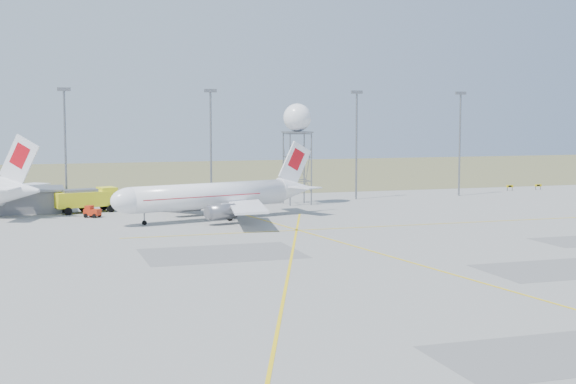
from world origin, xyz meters
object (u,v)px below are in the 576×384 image
object	(u,v)px
radar_tower	(297,148)
baggage_tug	(92,213)
fire_truck	(88,201)
airliner_main	(213,196)

from	to	relation	value
radar_tower	baggage_tug	bearing A→B (deg)	-167.98
radar_tower	fire_truck	size ratio (longest dim) A/B	1.71
airliner_main	radar_tower	world-z (taller)	radar_tower
airliner_main	baggage_tug	xyz separation A→B (m)	(-17.41, 8.43, -2.90)
airliner_main	baggage_tug	bearing A→B (deg)	-41.50
baggage_tug	airliner_main	bearing A→B (deg)	7.43
airliner_main	radar_tower	xyz separation A→B (m)	(18.89, 16.16, 6.48)
airliner_main	fire_truck	xyz separation A→B (m)	(-17.59, 15.18, -1.67)
radar_tower	fire_truck	xyz separation A→B (m)	(-36.47, -0.98, -8.15)
fire_truck	baggage_tug	bearing A→B (deg)	-103.29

